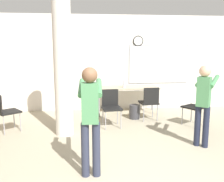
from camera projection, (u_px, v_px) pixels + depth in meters
The scene contains 11 objects.
wall_back at pixel (110, 63), 7.45m from camera, with size 8.00×0.15×2.80m.
support_pillar at pixel (63, 69), 5.18m from camera, with size 0.38×0.38×2.80m.
folding_table at pixel (127, 89), 7.03m from camera, with size 1.74×0.72×0.76m.
bottle_on_table at pixel (124, 84), 6.87m from camera, with size 0.08×0.08×0.27m.
waste_bin at pixel (134, 112), 6.57m from camera, with size 0.28×0.28×0.37m.
chair_by_left_wall at pixel (5, 110), 5.45m from camera, with size 0.62×0.62×0.87m.
chair_table_right at pixel (150, 101), 6.36m from camera, with size 0.47×0.47×0.87m.
chair_mid_room at pixel (196, 105), 5.89m from camera, with size 0.60×0.60×0.87m.
chair_table_front at pixel (111, 105), 5.88m from camera, with size 0.48×0.48×0.87m.
person_playing_side at pixel (204, 99), 4.60m from camera, with size 0.57×0.62×1.53m.
person_playing_front at pixel (90, 113), 3.51m from camera, with size 0.36×0.63×1.58m.
Camera 1 is at (-0.75, -2.39, 1.83)m, focal length 40.00 mm.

